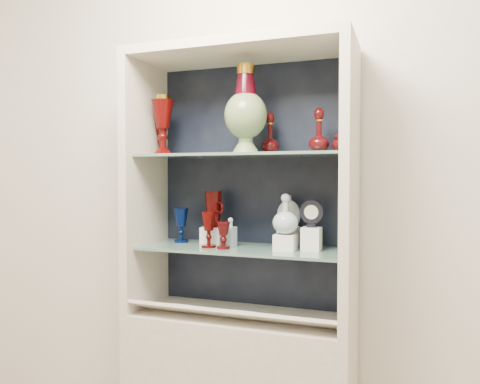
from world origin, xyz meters
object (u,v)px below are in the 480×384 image
(pedestal_lamp_left, at_px, (161,132))
(ruby_decanter_b, at_px, (319,129))
(ruby_goblet_tall, at_px, (209,229))
(enamel_urn, at_px, (246,109))
(ruby_goblet_small, at_px, (223,235))
(cameo_medallion, at_px, (312,213))
(lidded_bowl, at_px, (342,141))
(clear_round_decanter, at_px, (285,215))
(flat_flask, at_px, (289,211))
(ruby_pitcher, at_px, (213,209))
(ruby_decanter_a, at_px, (270,131))
(clear_square_bottle, at_px, (230,232))
(cobalt_goblet, at_px, (181,225))
(pedestal_lamp_right, at_px, (163,125))

(pedestal_lamp_left, height_order, ruby_decanter_b, pedestal_lamp_left)
(ruby_goblet_tall, bearing_deg, enamel_urn, 1.23)
(ruby_goblet_small, height_order, cameo_medallion, cameo_medallion)
(lidded_bowl, bearing_deg, clear_round_decanter, -165.81)
(ruby_goblet_tall, distance_m, flat_flask, 0.37)
(lidded_bowl, height_order, ruby_pitcher, lidded_bowl)
(ruby_decanter_a, distance_m, ruby_goblet_small, 0.51)
(enamel_urn, distance_m, lidded_bowl, 0.44)
(clear_round_decanter, bearing_deg, lidded_bowl, 14.19)
(enamel_urn, distance_m, clear_square_bottle, 0.56)
(enamel_urn, bearing_deg, lidded_bowl, 11.89)
(enamel_urn, distance_m, flat_flask, 0.49)
(cobalt_goblet, height_order, ruby_pitcher, ruby_pitcher)
(ruby_goblet_small, bearing_deg, enamel_urn, 11.26)
(cameo_medallion, bearing_deg, flat_flask, 149.54)
(clear_square_bottle, bearing_deg, flat_flask, 18.39)
(enamel_urn, bearing_deg, ruby_decanter_a, 56.41)
(lidded_bowl, relative_size, ruby_goblet_small, 0.82)
(enamel_urn, relative_size, ruby_goblet_tall, 2.38)
(pedestal_lamp_right, xyz_separation_m, cobalt_goblet, (0.05, 0.08, -0.48))
(clear_square_bottle, xyz_separation_m, cameo_medallion, (0.37, 0.01, 0.09))
(pedestal_lamp_left, xyz_separation_m, clear_round_decanter, (0.65, -0.08, -0.38))
(ruby_pitcher, xyz_separation_m, clear_round_decanter, (0.37, -0.08, -0.01))
(ruby_decanter_a, height_order, ruby_goblet_small, ruby_decanter_a)
(ruby_goblet_small, bearing_deg, ruby_decanter_b, 13.44)
(ruby_goblet_small, bearing_deg, lidded_bowl, 11.77)
(cobalt_goblet, distance_m, ruby_pitcher, 0.19)
(lidded_bowl, xyz_separation_m, ruby_goblet_tall, (-0.58, -0.09, -0.39))
(ruby_goblet_tall, bearing_deg, clear_square_bottle, 36.11)
(lidded_bowl, bearing_deg, ruby_decanter_a, 174.54)
(ruby_goblet_small, bearing_deg, clear_square_bottle, 86.56)
(ruby_decanter_a, distance_m, ruby_pitcher, 0.45)
(pedestal_lamp_right, distance_m, ruby_decanter_a, 0.51)
(ruby_decanter_b, bearing_deg, cameo_medallion, -159.92)
(ruby_decanter_a, height_order, clear_round_decanter, ruby_decanter_a)
(pedestal_lamp_left, relative_size, enamel_urn, 0.61)
(cobalt_goblet, height_order, flat_flask, flat_flask)
(pedestal_lamp_left, distance_m, flat_flask, 0.74)
(enamel_urn, height_order, cobalt_goblet, enamel_urn)
(enamel_urn, xyz_separation_m, ruby_decanter_b, (0.31, 0.08, -0.09))
(enamel_urn, bearing_deg, ruby_goblet_tall, -178.77)
(pedestal_lamp_right, bearing_deg, cobalt_goblet, 54.43)
(ruby_pitcher, height_order, clear_square_bottle, ruby_pitcher)
(flat_flask, xyz_separation_m, cameo_medallion, (0.12, -0.07, -0.00))
(pedestal_lamp_right, xyz_separation_m, clear_round_decanter, (0.59, 0.00, -0.41))
(pedestal_lamp_left, relative_size, lidded_bowl, 2.34)
(clear_square_bottle, bearing_deg, pedestal_lamp_right, -174.22)
(enamel_urn, relative_size, lidded_bowl, 3.86)
(ruby_decanter_a, xyz_separation_m, ruby_pitcher, (-0.28, -0.01, -0.36))
(clear_round_decanter, bearing_deg, ruby_goblet_tall, -175.01)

